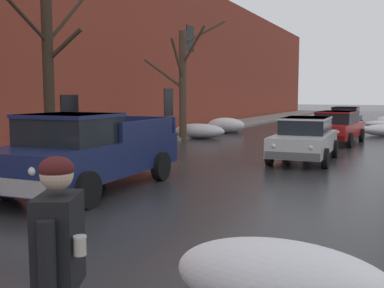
{
  "coord_description": "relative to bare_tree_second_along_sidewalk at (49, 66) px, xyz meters",
  "views": [
    {
      "loc": [
        5.01,
        -1.05,
        2.17
      ],
      "look_at": [
        -0.26,
        10.14,
        0.82
      ],
      "focal_mm": 42.83,
      "sensor_mm": 36.0,
      "label": 1
    }
  ],
  "objects": [
    {
      "name": "left_sidewalk_slab",
      "position": [
        -1.51,
        8.59,
        -2.91
      ],
      "size": [
        3.01,
        80.0,
        0.15
      ],
      "primitive_type": "cube",
      "color": "gray",
      "rests_on": "ground"
    },
    {
      "name": "brick_townhouse_facade",
      "position": [
        -3.51,
        8.58,
        1.69
      ],
      "size": [
        0.63,
        80.0,
        9.35
      ],
      "color": "brown",
      "rests_on": "ground"
    },
    {
      "name": "snow_bank_along_left_kerb",
      "position": [
        8.54,
        -6.3,
        -2.6
      ],
      "size": [
        2.16,
        0.95,
        0.78
      ],
      "color": "white",
      "rests_on": "ground"
    },
    {
      "name": "snow_bank_mid_block_left",
      "position": [
        0.34,
        13.72,
        -2.56
      ],
      "size": [
        2.17,
        1.29,
        0.86
      ],
      "color": "white",
      "rests_on": "ground"
    },
    {
      "name": "snow_bank_along_right_kerb",
      "position": [
        0.27,
        10.14,
        -2.62
      ],
      "size": [
        2.64,
        1.26,
        0.73
      ],
      "color": "white",
      "rests_on": "ground"
    },
    {
      "name": "snow_bank_far_right_pile",
      "position": [
        8.16,
        21.82,
        -2.71
      ],
      "size": [
        2.28,
        1.11,
        0.72
      ],
      "color": "white",
      "rests_on": "ground"
    },
    {
      "name": "bare_tree_second_along_sidewalk",
      "position": [
        0.0,
        0.0,
        0.0
      ],
      "size": [
        1.31,
        3.38,
        5.7
      ],
      "color": "#382B1E",
      "rests_on": "ground"
    },
    {
      "name": "bare_tree_mid_block",
      "position": [
        -0.02,
        8.87,
        -0.17
      ],
      "size": [
        3.76,
        2.73,
        5.63
      ],
      "color": "#4C3D2D",
      "rests_on": "ground"
    },
    {
      "name": "pickup_truck_darkblue_approaching_near_lane",
      "position": [
        3.07,
        -2.19,
        -2.1
      ],
      "size": [
        2.38,
        5.37,
        1.76
      ],
      "color": "navy",
      "rests_on": "ground"
    },
    {
      "name": "sedan_white_parked_kerbside_close",
      "position": [
        6.57,
        4.56,
        -2.23
      ],
      "size": [
        1.95,
        4.34,
        1.42
      ],
      "color": "silver",
      "rests_on": "ground"
    },
    {
      "name": "sedan_red_parked_kerbside_mid",
      "position": [
        6.73,
        10.63,
        -2.23
      ],
      "size": [
        2.19,
        4.55,
        1.42
      ],
      "color": "red",
      "rests_on": "ground"
    },
    {
      "name": "sedan_black_parked_far_down_block",
      "position": [
        6.22,
        18.12,
        -2.23
      ],
      "size": [
        1.87,
        3.93,
        1.42
      ],
      "color": "black",
      "rests_on": "ground"
    },
    {
      "name": "pedestrian_with_coffee",
      "position": [
        7.48,
        -8.15,
        -1.95
      ],
      "size": [
        0.5,
        0.62,
        1.76
      ],
      "color": "#2D2D33",
      "rests_on": "ground"
    },
    {
      "name": "fire_hydrant",
      "position": [
        0.99,
        -0.35,
        -2.62
      ],
      "size": [
        0.42,
        0.22,
        0.71
      ],
      "color": "red",
      "rests_on": "ground"
    }
  ]
}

